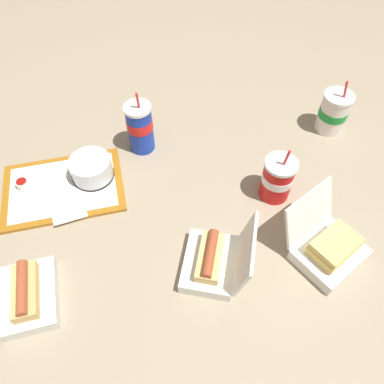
% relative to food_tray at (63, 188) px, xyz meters
% --- Properties ---
extents(ground_plane, '(3.20, 3.20, 0.00)m').
position_rel_food_tray_xyz_m(ground_plane, '(0.38, -0.07, -0.01)').
color(ground_plane, gray).
extents(food_tray, '(0.42, 0.34, 0.01)m').
position_rel_food_tray_xyz_m(food_tray, '(0.00, 0.00, 0.00)').
color(food_tray, '#A56619').
rests_on(food_tray, ground_plane).
extents(cake_container, '(0.13, 0.13, 0.07)m').
position_rel_food_tray_xyz_m(cake_container, '(0.09, 0.04, 0.04)').
color(cake_container, black).
rests_on(cake_container, food_tray).
extents(ketchup_cup, '(0.04, 0.04, 0.02)m').
position_rel_food_tray_xyz_m(ketchup_cup, '(-0.12, -0.00, 0.02)').
color(ketchup_cup, white).
rests_on(ketchup_cup, food_tray).
extents(napkin_stack, '(0.13, 0.13, 0.00)m').
position_rel_food_tray_xyz_m(napkin_stack, '(0.04, -0.08, 0.01)').
color(napkin_stack, white).
rests_on(napkin_stack, food_tray).
extents(plastic_fork, '(0.10, 0.06, 0.00)m').
position_rel_food_tray_xyz_m(plastic_fork, '(-0.04, 0.06, 0.01)').
color(plastic_fork, white).
rests_on(plastic_fork, food_tray).
extents(clamshell_hotdog_front, '(0.23, 0.23, 0.17)m').
position_rel_food_tray_xyz_m(clamshell_hotdog_front, '(-0.01, -0.36, 0.03)').
color(clamshell_hotdog_front, white).
rests_on(clamshell_hotdog_front, ground_plane).
extents(clamshell_sandwich_back, '(0.26, 0.26, 0.18)m').
position_rel_food_tray_xyz_m(clamshell_sandwich_back, '(0.78, -0.22, 0.04)').
color(clamshell_sandwich_back, white).
rests_on(clamshell_sandwich_back, ground_plane).
extents(clamshell_hotdog_left, '(0.20, 0.20, 0.17)m').
position_rel_food_tray_xyz_m(clamshell_hotdog_left, '(0.47, -0.27, 0.03)').
color(clamshell_hotdog_left, white).
rests_on(clamshell_hotdog_left, ground_plane).
extents(soda_cup_left, '(0.09, 0.09, 0.24)m').
position_rel_food_tray_xyz_m(soda_cup_left, '(0.23, 0.19, 0.09)').
color(soda_cup_left, '#1938B7').
rests_on(soda_cup_left, ground_plane).
extents(soda_cup_right, '(0.10, 0.10, 0.21)m').
position_rel_food_tray_xyz_m(soda_cup_right, '(0.89, 0.29, 0.07)').
color(soda_cup_right, white).
rests_on(soda_cup_right, ground_plane).
extents(soda_cup_corner, '(0.10, 0.10, 0.20)m').
position_rel_food_tray_xyz_m(soda_cup_corner, '(0.66, -0.01, 0.07)').
color(soda_cup_corner, red).
rests_on(soda_cup_corner, ground_plane).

